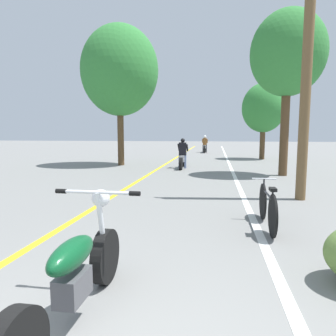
% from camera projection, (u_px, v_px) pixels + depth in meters
% --- Properties ---
extents(lane_stripe_center, '(0.14, 48.00, 0.01)m').
position_uv_depth(lane_stripe_center, '(161.00, 167.00, 14.57)').
color(lane_stripe_center, yellow).
rests_on(lane_stripe_center, ground).
extents(lane_stripe_edge, '(0.14, 48.00, 0.01)m').
position_uv_depth(lane_stripe_edge, '(231.00, 168.00, 14.04)').
color(lane_stripe_edge, white).
rests_on(lane_stripe_edge, ground).
extents(utility_pole, '(1.10, 0.24, 7.28)m').
position_uv_depth(utility_pole, '(308.00, 43.00, 7.00)').
color(utility_pole, brown).
rests_on(utility_pole, ground).
extents(roadside_tree_right_near, '(2.76, 2.48, 6.19)m').
position_uv_depth(roadside_tree_right_near, '(288.00, 54.00, 11.11)').
color(roadside_tree_right_near, '#513A23').
rests_on(roadside_tree_right_near, ground).
extents(roadside_tree_right_far, '(2.65, 2.39, 4.74)m').
position_uv_depth(roadside_tree_right_far, '(264.00, 108.00, 18.61)').
color(roadside_tree_right_far, '#513A23').
rests_on(roadside_tree_right_far, ground).
extents(roadside_tree_left, '(3.88, 3.49, 6.96)m').
position_uv_depth(roadside_tree_left, '(120.00, 71.00, 14.88)').
color(roadside_tree_left, '#513A23').
rests_on(roadside_tree_left, ground).
extents(motorcycle_foreground, '(0.89, 2.11, 1.07)m').
position_uv_depth(motorcycle_foreground, '(75.00, 274.00, 2.57)').
color(motorcycle_foreground, black).
rests_on(motorcycle_foreground, ground).
extents(motorcycle_rider_lead, '(0.50, 2.01, 1.40)m').
position_uv_depth(motorcycle_rider_lead, '(183.00, 157.00, 14.05)').
color(motorcycle_rider_lead, black).
rests_on(motorcycle_rider_lead, ground).
extents(motorcycle_rider_far, '(0.50, 2.18, 1.46)m').
position_uv_depth(motorcycle_rider_far, '(205.00, 146.00, 25.46)').
color(motorcycle_rider_far, black).
rests_on(motorcycle_rider_far, ground).
extents(bicycle_parked, '(0.44, 1.71, 0.80)m').
position_uv_depth(bicycle_parked, '(267.00, 207.00, 5.19)').
color(bicycle_parked, black).
rests_on(bicycle_parked, ground).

